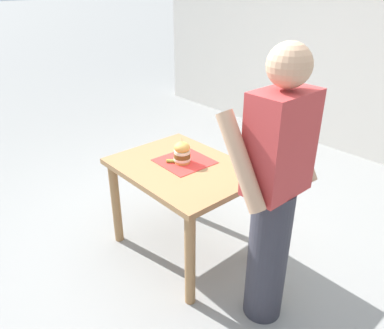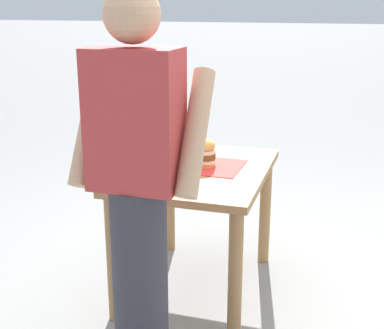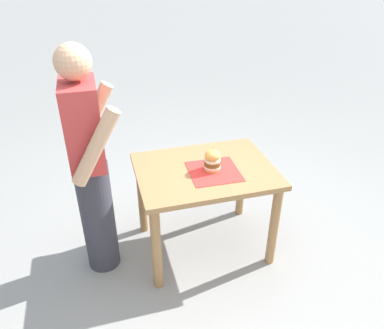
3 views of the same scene
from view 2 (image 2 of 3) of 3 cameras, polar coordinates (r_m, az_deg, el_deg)
name	(u,v)px [view 2 (image 2 of 3)]	position (r m, az deg, el deg)	size (l,w,h in m)	color
ground_plane	(197,287)	(3.26, 0.52, -12.89)	(80.00, 80.00, 0.00)	gray
patio_table	(197,191)	(3.01, 0.55, -2.82)	(0.76, 1.01, 0.74)	#9E7247
serving_paper	(210,166)	(2.99, 1.89, -0.17)	(0.36, 0.36, 0.00)	red
sandwich	(205,152)	(2.97, 1.40, 1.31)	(0.12, 0.12, 0.19)	gold
pickle_spear	(197,160)	(3.05, 0.52, 0.45)	(0.02, 0.02, 0.07)	#8EA83D
diner_across_table	(138,190)	(2.20, -5.80, -2.75)	(0.55, 0.35, 1.69)	#33333D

